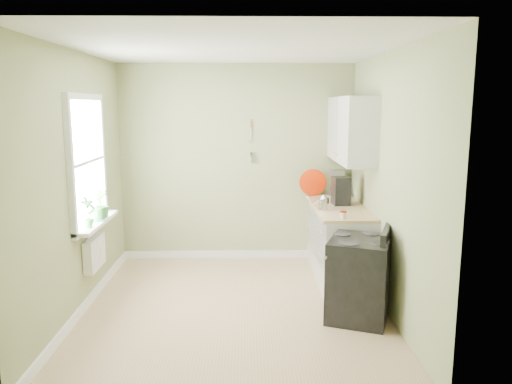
{
  "coord_description": "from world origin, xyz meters",
  "views": [
    {
      "loc": [
        0.13,
        -5.05,
        2.16
      ],
      "look_at": [
        0.24,
        0.55,
        1.17
      ],
      "focal_mm": 35.0,
      "sensor_mm": 36.0,
      "label": 1
    }
  ],
  "objects_px": {
    "stand_mixer": "(336,183)",
    "kettle": "(323,203)",
    "stove": "(359,278)",
    "coffee_maker": "(341,192)"
  },
  "relations": [
    {
      "from": "kettle",
      "to": "stand_mixer",
      "type": "bearing_deg",
      "value": 71.91
    },
    {
      "from": "stand_mixer",
      "to": "kettle",
      "type": "bearing_deg",
      "value": -108.09
    },
    {
      "from": "kettle",
      "to": "coffee_maker",
      "type": "bearing_deg",
      "value": 50.74
    },
    {
      "from": "kettle",
      "to": "coffee_maker",
      "type": "xyz_separation_m",
      "value": [
        0.27,
        0.33,
        0.08
      ]
    },
    {
      "from": "stand_mixer",
      "to": "kettle",
      "type": "height_order",
      "value": "stand_mixer"
    },
    {
      "from": "stove",
      "to": "stand_mixer",
      "type": "xyz_separation_m",
      "value": [
        0.09,
        1.99,
        0.66
      ]
    },
    {
      "from": "stove",
      "to": "stand_mixer",
      "type": "bearing_deg",
      "value": 87.31
    },
    {
      "from": "kettle",
      "to": "coffee_maker",
      "type": "height_order",
      "value": "coffee_maker"
    },
    {
      "from": "stand_mixer",
      "to": "stove",
      "type": "bearing_deg",
      "value": -92.69
    },
    {
      "from": "stove",
      "to": "coffee_maker",
      "type": "xyz_separation_m",
      "value": [
        0.04,
        1.33,
        0.65
      ]
    }
  ]
}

